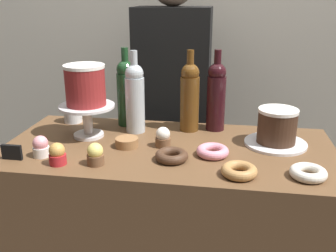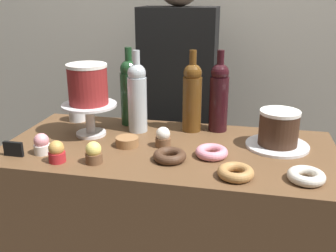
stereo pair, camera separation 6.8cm
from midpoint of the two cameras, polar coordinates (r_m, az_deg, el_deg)
back_wall at (r=2.15m, az=5.91°, el=14.89°), size 6.00×0.05×2.60m
display_counter at (r=1.63m, az=1.26°, el=-18.34°), size 1.21×0.57×0.93m
cake_stand_pedestal at (r=1.51m, az=-10.31°, el=1.78°), size 0.21×0.21×0.13m
white_layer_cake at (r=1.48m, az=-10.58°, el=6.15°), size 0.15×0.15×0.15m
silver_serving_platter at (r=1.46m, az=17.22°, el=-2.79°), size 0.23×0.23×0.01m
chocolate_round_cake at (r=1.44m, az=17.49°, el=-0.24°), size 0.14×0.14×0.13m
wine_bottle_clear at (r=1.52m, az=-3.32°, el=4.42°), size 0.08×0.08×0.33m
wine_bottle_green at (r=1.61m, az=-4.55°, el=5.22°), size 0.08×0.08×0.33m
wine_bottle_dark_red at (r=1.54m, az=8.86°, el=4.45°), size 0.08×0.08×0.33m
wine_bottle_amber at (r=1.53m, az=4.90°, el=4.46°), size 0.08×0.08×0.33m
cupcake_strawberry at (r=1.39m, az=-16.97°, el=-2.63°), size 0.06×0.06×0.07m
cupcake_caramel at (r=1.31m, az=-14.83°, el=-3.77°), size 0.06×0.06×0.07m
cupcake_lemon at (r=1.27m, az=-9.52°, el=-4.01°), size 0.06×0.06×0.07m
cupcake_vanilla at (r=1.39m, az=0.64°, el=-1.74°), size 0.06×0.06×0.07m
donut_pink at (r=1.32m, az=7.98°, el=-3.90°), size 0.11×0.11×0.03m
donut_sugar at (r=1.23m, az=21.41°, el=-6.98°), size 0.11×0.11×0.03m
donut_maple at (r=1.19m, az=11.66°, el=-6.80°), size 0.11×0.11×0.03m
donut_chocolate at (r=1.28m, az=1.79°, el=-4.47°), size 0.11×0.11×0.03m
cookie_stack at (r=1.41m, az=-4.73°, el=-2.34°), size 0.08×0.08×0.03m
price_sign_chalkboard at (r=1.40m, az=-20.77°, el=-3.24°), size 0.07×0.01×0.05m
coffee_cup_ceramic at (r=1.71m, az=-12.24°, el=2.17°), size 0.08×0.08×0.09m
barista_figure at (r=1.94m, az=2.50°, el=0.56°), size 0.36×0.22×1.60m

